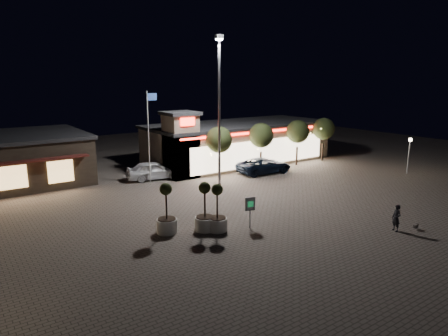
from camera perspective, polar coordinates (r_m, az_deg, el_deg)
ground at (r=26.39m, az=5.61°, el=-7.44°), size 90.00×90.00×0.00m
retail_building at (r=43.62m, az=1.72°, el=3.69°), size 20.40×8.40×6.10m
floodlight_pole at (r=32.41m, az=-0.68°, el=9.11°), size 0.60×0.40×12.38m
flagpole at (r=35.09m, az=-10.63°, el=5.44°), size 0.95×0.10×8.00m
lamp_post_east at (r=42.24m, az=24.97°, el=2.54°), size 0.36×0.36×3.48m
string_tree_a at (r=36.38m, az=-0.72°, el=4.03°), size 2.42×2.42×4.79m
string_tree_b at (r=39.37m, az=5.33°, el=4.65°), size 2.42×2.42×4.79m
string_tree_c at (r=42.74m, az=10.48°, el=5.13°), size 2.42×2.42×4.79m
string_tree_d at (r=45.66m, az=14.04°, el=5.44°), size 2.42×2.42×4.79m
pickup_truck at (r=38.96m, az=5.75°, el=0.37°), size 5.70×3.05×1.52m
white_sedan at (r=36.96m, az=-10.00°, el=-0.32°), size 5.22×2.94×1.68m
pedestrian at (r=26.37m, az=23.41°, el=-6.58°), size 0.52×0.68×1.65m
dog at (r=27.33m, az=25.76°, el=-7.40°), size 0.48×0.20×0.26m
planter_left at (r=24.22m, az=-8.19°, el=-7.00°), size 1.25×1.25×3.07m
planter_mid at (r=24.27m, az=-0.97°, el=-6.93°), size 1.20×1.20×2.94m
planter_right at (r=24.37m, az=-2.75°, el=-6.78°), size 1.24×1.24×3.04m
valet_sign at (r=24.60m, az=3.75°, el=-5.53°), size 0.63×0.26×1.97m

